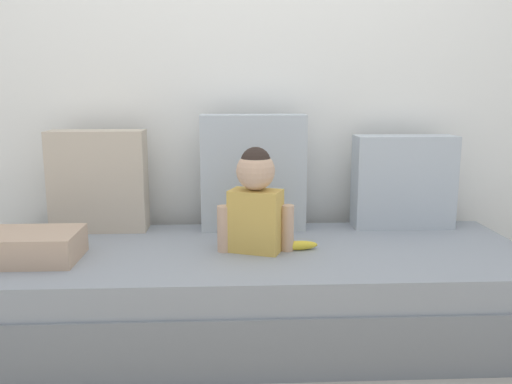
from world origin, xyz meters
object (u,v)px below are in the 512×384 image
at_px(banana, 298,245).
at_px(folded_blanket, 28,246).
at_px(couch, 257,290).
at_px(toddler, 256,199).
at_px(throw_pillow_center, 253,172).
at_px(throw_pillow_left, 99,181).
at_px(throw_pillow_right, 403,182).

bearing_deg(banana, folded_blanket, -175.35).
relative_size(couch, toddler, 5.41).
bearing_deg(throw_pillow_center, couch, -90.00).
xyz_separation_m(throw_pillow_center, banana, (0.18, -0.38, -0.26)).
bearing_deg(folded_blanket, toddler, 5.23).
relative_size(throw_pillow_center, banana, 3.28).
bearing_deg(throw_pillow_left, folded_blanket, -110.75).
height_order(couch, throw_pillow_left, throw_pillow_left).
distance_m(couch, throw_pillow_center, 0.58).
height_order(couch, toddler, toddler).
xyz_separation_m(couch, throw_pillow_center, (0.00, 0.35, 0.47)).
xyz_separation_m(throw_pillow_center, toddler, (-0.01, -0.38, -0.05)).
relative_size(throw_pillow_right, banana, 2.89).
bearing_deg(couch, throw_pillow_right, 25.37).
relative_size(throw_pillow_center, throw_pillow_right, 1.14).
distance_m(throw_pillow_right, toddler, 0.84).
bearing_deg(throw_pillow_center, toddler, -90.89).
bearing_deg(throw_pillow_left, toddler, -27.37).
distance_m(couch, folded_blanket, 0.96).
bearing_deg(folded_blanket, throw_pillow_center, 26.84).
distance_m(throw_pillow_center, banana, 0.49).
bearing_deg(throw_pillow_right, toddler, -153.00).
distance_m(throw_pillow_left, throw_pillow_right, 1.49).
distance_m(couch, throw_pillow_right, 0.92).
relative_size(throw_pillow_right, folded_blanket, 1.23).
xyz_separation_m(throw_pillow_left, toddler, (0.74, -0.38, -0.02)).
bearing_deg(toddler, couch, 78.62).
bearing_deg(throw_pillow_center, banana, -64.89).
relative_size(throw_pillow_center, folded_blanket, 1.40).
xyz_separation_m(couch, banana, (0.18, -0.02, 0.21)).
height_order(throw_pillow_left, banana, throw_pillow_left).
height_order(throw_pillow_left, toddler, throw_pillow_left).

